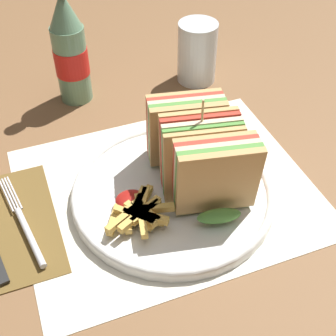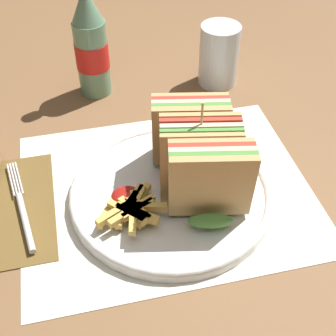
# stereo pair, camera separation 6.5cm
# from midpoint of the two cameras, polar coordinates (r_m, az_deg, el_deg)

# --- Properties ---
(ground_plane) EXTENTS (4.00, 4.00, 0.00)m
(ground_plane) POSITION_cam_midpoint_polar(r_m,az_deg,el_deg) (0.67, -0.56, -3.71)
(ground_plane) COLOR brown
(placemat) EXTENTS (0.42, 0.34, 0.00)m
(placemat) POSITION_cam_midpoint_polar(r_m,az_deg,el_deg) (0.68, -2.91, -2.88)
(placemat) COLOR silver
(placemat) RESTS_ON ground_plane
(plate_main) EXTENTS (0.29, 0.29, 0.02)m
(plate_main) POSITION_cam_midpoint_polar(r_m,az_deg,el_deg) (0.67, -2.20, -3.10)
(plate_main) COLOR white
(plate_main) RESTS_ON ground_plane
(club_sandwich) EXTENTS (0.12, 0.19, 0.14)m
(club_sandwich) POSITION_cam_midpoint_polar(r_m,az_deg,el_deg) (0.63, 0.97, 1.70)
(club_sandwich) COLOR tan
(club_sandwich) RESTS_ON plate_main
(fries_pile) EXTENTS (0.10, 0.09, 0.02)m
(fries_pile) POSITION_cam_midpoint_polar(r_m,az_deg,el_deg) (0.62, -6.71, -5.58)
(fries_pile) COLOR gold
(fries_pile) RESTS_ON plate_main
(ketchup_blob) EXTENTS (0.04, 0.03, 0.01)m
(ketchup_blob) POSITION_cam_midpoint_polar(r_m,az_deg,el_deg) (0.64, -7.61, -3.92)
(ketchup_blob) COLOR maroon
(ketchup_blob) RESTS_ON plate_main
(napkin) EXTENTS (0.14, 0.21, 0.00)m
(napkin) POSITION_cam_midpoint_polar(r_m,az_deg,el_deg) (0.68, -21.97, -6.80)
(napkin) COLOR brown
(napkin) RESTS_ON ground_plane
(fork) EXTENTS (0.04, 0.18, 0.01)m
(fork) POSITION_cam_midpoint_polar(r_m,az_deg,el_deg) (0.66, -19.73, -6.96)
(fork) COLOR silver
(fork) RESTS_ON napkin
(coke_bottle_near) EXTENTS (0.06, 0.06, 0.22)m
(coke_bottle_near) POSITION_cam_midpoint_polar(r_m,az_deg,el_deg) (0.84, -14.15, 13.63)
(coke_bottle_near) COLOR slate
(coke_bottle_near) RESTS_ON ground_plane
(glass_near) EXTENTS (0.07, 0.07, 0.11)m
(glass_near) POSITION_cam_midpoint_polar(r_m,az_deg,el_deg) (0.89, 1.40, 13.44)
(glass_near) COLOR silver
(glass_near) RESTS_ON ground_plane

